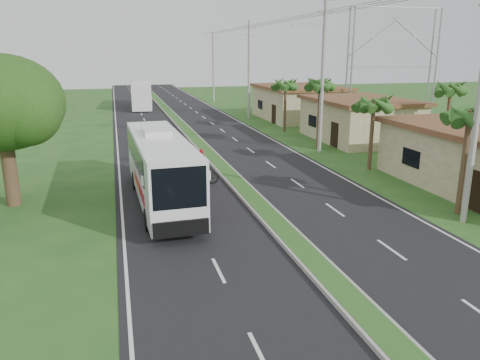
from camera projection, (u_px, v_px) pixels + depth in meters
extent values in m
plane|color=#21511D|center=(309.00, 260.00, 17.60)|extent=(180.00, 180.00, 0.00)
cube|color=black|center=(207.00, 153.00, 36.24)|extent=(14.00, 160.00, 0.02)
cube|color=gray|center=(207.00, 152.00, 36.21)|extent=(1.20, 160.00, 0.17)
cube|color=#21511D|center=(207.00, 151.00, 36.19)|extent=(0.95, 160.00, 0.02)
cube|color=silver|center=(118.00, 158.00, 34.57)|extent=(0.12, 160.00, 0.01)
cube|color=silver|center=(288.00, 148.00, 37.90)|extent=(0.12, 160.00, 0.01)
cube|color=#988B67|center=(359.00, 121.00, 41.14)|extent=(7.00, 10.00, 3.35)
cube|color=brown|center=(360.00, 100.00, 40.65)|extent=(7.60, 10.60, 0.32)
cube|color=#988B67|center=(299.00, 104.00, 54.16)|extent=(8.00, 11.00, 3.50)
cube|color=brown|center=(300.00, 87.00, 53.66)|extent=(8.60, 11.60, 0.32)
cylinder|color=#473321|center=(464.00, 163.00, 21.98)|extent=(0.26, 0.26, 5.00)
cylinder|color=#473321|center=(371.00, 135.00, 30.51)|extent=(0.26, 0.26, 4.60)
cylinder|color=#473321|center=(319.00, 116.00, 36.78)|extent=(0.26, 0.26, 5.40)
cylinder|color=#473321|center=(285.00, 107.00, 45.37)|extent=(0.26, 0.26, 4.80)
cylinder|color=#473321|center=(447.00, 120.00, 35.24)|extent=(0.26, 0.26, 5.20)
cylinder|color=#473321|center=(9.00, 167.00, 23.41)|extent=(0.70, 0.70, 4.00)
ellipsoid|color=#183C10|center=(1.00, 103.00, 22.56)|extent=(6.00, 6.00, 4.68)
sphere|color=#183C10|center=(25.00, 111.00, 22.01)|extent=(3.40, 3.40, 3.40)
cylinder|color=gray|center=(479.00, 102.00, 20.13)|extent=(0.28, 0.28, 11.00)
cylinder|color=gray|center=(323.00, 74.00, 34.90)|extent=(0.28, 0.28, 12.00)
cube|color=gray|center=(325.00, 11.00, 33.73)|extent=(1.20, 0.10, 0.10)
cube|color=gray|center=(310.00, 24.00, 33.67)|extent=(2.40, 0.10, 0.10)
cylinder|color=gray|center=(249.00, 70.00, 53.67)|extent=(0.28, 0.28, 11.00)
cube|color=gray|center=(249.00, 28.00, 52.42)|extent=(1.60, 0.12, 0.12)
cube|color=gray|center=(249.00, 35.00, 52.63)|extent=(1.20, 0.10, 0.10)
cylinder|color=gray|center=(213.00, 67.00, 72.36)|extent=(0.28, 0.28, 10.50)
cube|color=gray|center=(213.00, 37.00, 71.19)|extent=(1.60, 0.12, 0.12)
cube|color=gray|center=(213.00, 43.00, 71.40)|extent=(1.20, 0.10, 0.10)
cylinder|color=gray|center=(352.00, 68.00, 47.73)|extent=(0.18, 0.18, 12.00)
cylinder|color=gray|center=(436.00, 67.00, 50.21)|extent=(0.18, 0.18, 12.00)
cylinder|color=gray|center=(347.00, 67.00, 48.66)|extent=(0.18, 0.18, 12.00)
cylinder|color=gray|center=(430.00, 67.00, 51.15)|extent=(0.18, 0.18, 12.00)
cube|color=gray|center=(392.00, 67.00, 49.44)|extent=(10.00, 0.14, 0.14)
cube|color=gray|center=(395.00, 38.00, 48.64)|extent=(10.00, 0.14, 0.14)
cube|color=gray|center=(397.00, 7.00, 47.85)|extent=(10.00, 0.14, 0.14)
cube|color=white|center=(161.00, 167.00, 23.67)|extent=(2.79, 11.58, 3.02)
cube|color=black|center=(158.00, 152.00, 24.03)|extent=(2.76, 9.29, 1.21)
cube|color=black|center=(179.00, 188.00, 18.29)|extent=(2.16, 0.21, 1.69)
cube|color=#A80E28|center=(164.00, 184.00, 22.77)|extent=(2.62, 5.07, 0.53)
cube|color=orange|center=(161.00, 181.00, 24.16)|extent=(2.54, 2.96, 0.24)
cube|color=white|center=(156.00, 131.00, 24.30)|extent=(1.42, 2.35, 0.27)
cylinder|color=black|center=(148.00, 220.00, 20.39)|extent=(0.34, 1.01, 1.00)
cylinder|color=black|center=(197.00, 215.00, 20.99)|extent=(0.34, 1.01, 1.00)
cylinder|color=black|center=(135.00, 181.00, 26.58)|extent=(0.34, 1.01, 1.00)
cylinder|color=black|center=(173.00, 178.00, 27.19)|extent=(0.34, 1.01, 1.00)
cube|color=white|center=(142.00, 95.00, 65.16)|extent=(3.41, 11.78, 3.23)
cube|color=black|center=(142.00, 88.00, 65.38)|extent=(3.23, 8.76, 1.10)
cube|color=orange|center=(143.00, 100.00, 64.37)|extent=(3.00, 5.74, 0.35)
cylinder|color=black|center=(134.00, 108.00, 60.76)|extent=(0.38, 0.99, 0.97)
cylinder|color=black|center=(151.00, 108.00, 61.15)|extent=(0.38, 0.99, 0.97)
cylinder|color=black|center=(136.00, 101.00, 69.38)|extent=(0.38, 0.99, 0.97)
cylinder|color=black|center=(151.00, 101.00, 69.77)|extent=(0.38, 0.99, 0.97)
imported|color=black|center=(202.00, 174.00, 27.55)|extent=(2.09, 1.05, 1.21)
imported|color=maroon|center=(201.00, 162.00, 27.35)|extent=(0.65, 0.51, 1.57)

